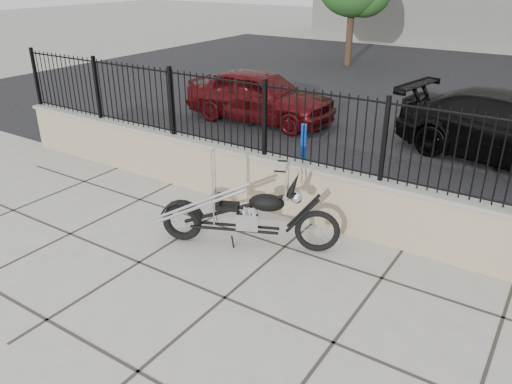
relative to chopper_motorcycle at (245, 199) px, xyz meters
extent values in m
plane|color=#99968E|center=(0.53, -1.22, -0.76)|extent=(90.00, 90.00, 0.00)
plane|color=black|center=(0.53, 11.28, -0.76)|extent=(30.00, 30.00, 0.00)
cube|color=gray|center=(0.53, 1.28, -0.28)|extent=(14.00, 0.36, 0.96)
cube|color=black|center=(0.53, 1.28, 0.80)|extent=(14.00, 0.08, 1.20)
imported|color=#4C0A0E|center=(-3.40, 5.67, -0.07)|extent=(4.11, 1.77, 1.38)
cylinder|color=#0E31DA|center=(-0.73, 3.16, -0.28)|extent=(0.13, 0.13, 0.96)
cylinder|color=#382619|center=(-4.85, 14.74, 0.64)|extent=(0.28, 0.28, 2.80)
camera|label=1|loc=(3.69, -5.32, 3.05)|focal=35.00mm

